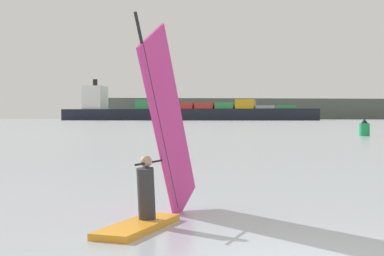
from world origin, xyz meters
TOP-DOWN VIEW (x-y plane):
  - windsurfer at (-2.19, 3.23)m, footprint 1.90×3.96m
  - cargo_ship at (4.20, 481.34)m, footprint 219.15×70.38m
  - channel_buoy at (19.35, 55.64)m, footprint 1.19×1.19m

SIDE VIEW (x-z plane):
  - channel_buoy at x=19.35m, z-range -0.11..1.80m
  - windsurfer at x=-2.19m, z-range -1.02..3.07m
  - cargo_ship at x=4.20m, z-range -10.22..25.65m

